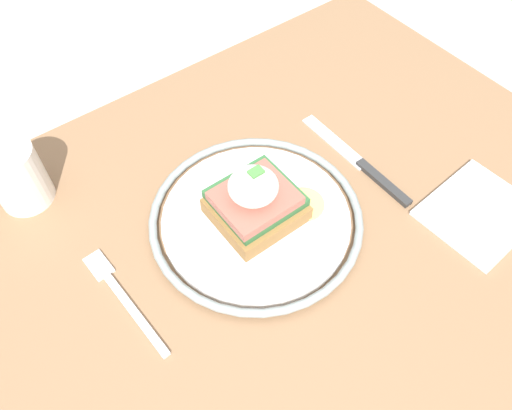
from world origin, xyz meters
name	(u,v)px	position (x,y,z in m)	size (l,w,h in m)	color
ground_plane	(278,395)	(0.00, 0.00, 0.00)	(6.00, 6.00, 0.00)	#B2ADA3
dining_table	(293,281)	(0.00, 0.00, 0.59)	(0.82, 0.67, 0.73)	#846042
plate	(256,218)	(-0.04, 0.04, 0.74)	(0.26, 0.26, 0.02)	silver
sandwich	(256,200)	(-0.04, 0.04, 0.78)	(0.13, 0.09, 0.08)	olive
fork	(122,296)	(-0.22, 0.05, 0.74)	(0.02, 0.16, 0.00)	silver
knife	(363,165)	(0.13, 0.02, 0.74)	(0.02, 0.19, 0.01)	#2D2D2D
cup	(16,175)	(-0.24, 0.24, 0.78)	(0.07, 0.07, 0.08)	white
napkin	(479,212)	(0.19, -0.12, 0.74)	(0.13, 0.11, 0.01)	silver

